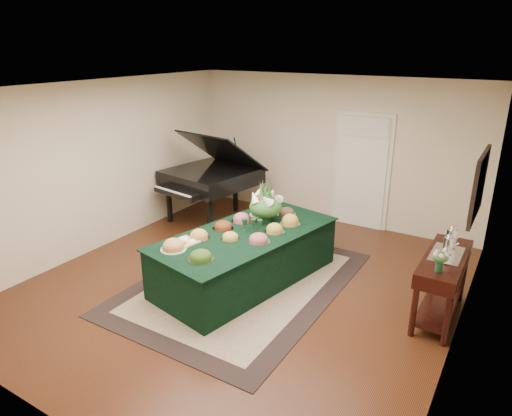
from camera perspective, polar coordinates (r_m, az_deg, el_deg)
The scene contains 14 objects.
ground at distance 6.58m, azimuth -1.38°, elevation -9.40°, with size 6.00×6.00×0.00m, color black.
area_rug at distance 6.59m, azimuth -1.66°, elevation -9.26°, with size 2.57×3.59×0.01m.
kitchen_doorway at distance 8.47m, azimuth 13.03°, elevation 4.37°, with size 1.05×0.07×2.10m.
buffet_table at distance 6.50m, azimuth -1.26°, elevation -6.07°, with size 1.79×2.90×0.74m.
food_platters at distance 6.38m, azimuth -1.74°, elevation -2.49°, with size 1.19×2.31×0.12m.
cutting_board at distance 6.10m, azimuth -8.82°, elevation -3.95°, with size 0.37×0.37×0.10m.
green_goblets at distance 6.36m, azimuth -0.44°, elevation -2.13°, with size 0.27×0.17×0.18m.
floral_centerpiece at distance 6.64m, azimuth 1.21°, elevation 0.68°, with size 0.50×0.50×0.50m.
grand_piano at distance 8.58m, azimuth -5.64°, elevation 3.95°, with size 1.73×1.88×1.74m.
wicker_basket at distance 8.31m, azimuth -2.52°, elevation -2.05°, with size 0.36×0.36×0.22m, color #A16C40.
mahogany_sideboard at distance 5.98m, azimuth 22.40°, elevation -7.20°, with size 0.45×1.34×0.84m.
tea_service at distance 5.98m, azimuth 23.02°, elevation -4.02°, with size 0.34×0.58×0.30m.
pink_bouquet at distance 5.43m, azimuth 22.05°, elevation -5.77°, with size 0.20×0.20×0.25m.
wall_painting at distance 5.57m, azimuth 26.10°, elevation 2.54°, with size 0.05×0.95×0.75m.
Camera 1 is at (3.12, -4.81, 3.23)m, focal length 32.00 mm.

